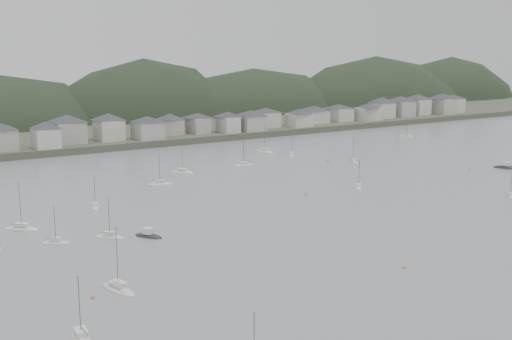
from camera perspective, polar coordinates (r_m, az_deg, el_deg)
ground at (r=143.21m, az=16.98°, el=-7.00°), size 900.00×900.00×0.00m
far_shore_land at (r=397.40m, az=-17.89°, el=4.25°), size 900.00×250.00×3.00m
forested_ridge at (r=375.97m, az=-16.00°, el=2.05°), size 851.55×103.94×102.57m
waterfront_town at (r=313.40m, az=-3.27°, el=4.48°), size 451.48×28.46×12.92m
sailboat_lead at (r=163.16m, az=-20.21°, el=-4.98°), size 8.68×8.41×12.51m
moored_fleet at (r=181.55m, az=-5.45°, el=-2.81°), size 252.17×162.40×13.68m
motor_launch_near at (r=249.18m, az=21.47°, el=0.21°), size 6.87×9.63×4.15m
motor_launch_far at (r=149.55m, az=-9.59°, el=-5.80°), size 5.99×7.47×3.73m
mooring_buoys at (r=176.22m, az=4.61°, el=-3.21°), size 162.28×109.56×0.70m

